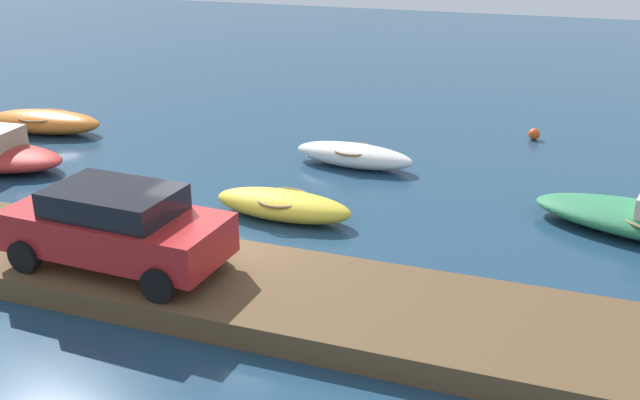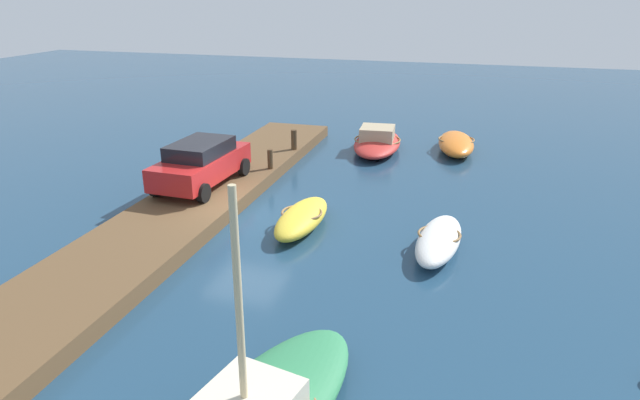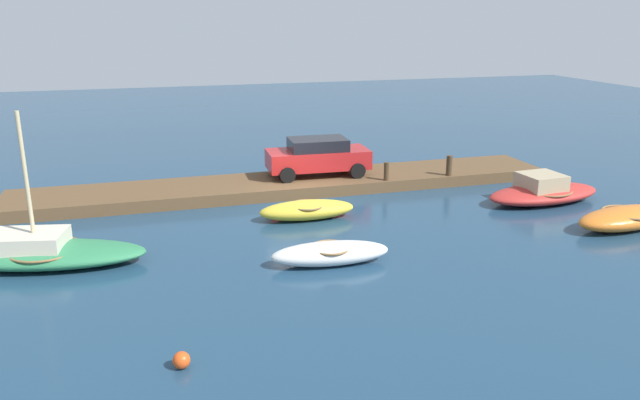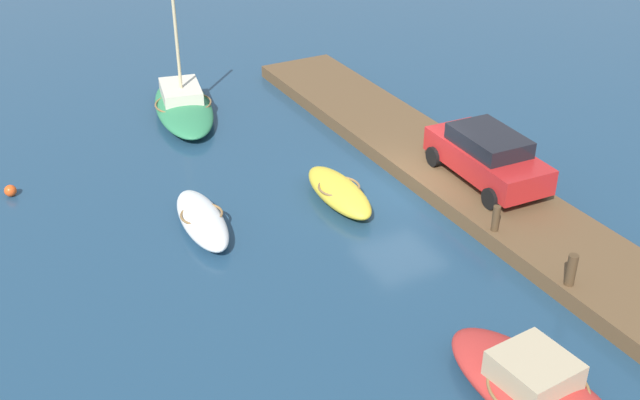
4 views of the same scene
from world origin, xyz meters
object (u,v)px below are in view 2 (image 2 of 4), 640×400
object	(u,v)px
motorboat_red	(377,142)
rowboat_orange	(456,144)
mooring_post_mid_west	(270,159)
rowboat_yellow	(302,218)
parked_car	(201,162)
mooring_post_west	(294,140)
rowboat_white	(439,240)

from	to	relation	value
motorboat_red	rowboat_orange	bearing A→B (deg)	99.27
rowboat_orange	mooring_post_mid_west	distance (m)	9.08
rowboat_orange	mooring_post_mid_west	world-z (taller)	mooring_post_mid_west
motorboat_red	rowboat_orange	xyz separation A→B (m)	(-0.84, 3.48, -0.05)
rowboat_yellow	parked_car	distance (m)	4.64
mooring_post_west	mooring_post_mid_west	world-z (taller)	mooring_post_west
rowboat_yellow	mooring_post_west	size ratio (longest dim) A/B	4.07
rowboat_yellow	mooring_post_west	distance (m)	7.47
rowboat_orange	parked_car	bearing A→B (deg)	-50.31
rowboat_orange	mooring_post_west	xyz separation A→B (m)	(3.27, -6.68, 0.52)
mooring_post_west	mooring_post_mid_west	size ratio (longest dim) A/B	1.13
parked_car	rowboat_white	bearing A→B (deg)	78.70
rowboat_yellow	mooring_post_mid_west	size ratio (longest dim) A/B	4.60
rowboat_white	rowboat_orange	xyz separation A→B (m)	(-10.69, -0.17, 0.04)
mooring_post_mid_west	mooring_post_west	bearing A→B (deg)	180.00
rowboat_yellow	rowboat_orange	xyz separation A→B (m)	(-10.25, 4.07, 0.03)
mooring_post_west	rowboat_orange	bearing A→B (deg)	116.10
rowboat_yellow	mooring_post_mid_west	xyz separation A→B (m)	(-4.11, -2.61, 0.50)
rowboat_white	mooring_post_west	bearing A→B (deg)	-132.62
rowboat_orange	mooring_post_west	size ratio (longest dim) A/B	4.81
motorboat_red	mooring_post_west	bearing A→B (deg)	-57.07
motorboat_red	parked_car	world-z (taller)	parked_car
motorboat_red	mooring_post_west	world-z (taller)	mooring_post_west
rowboat_orange	parked_car	world-z (taller)	parked_car
rowboat_yellow	rowboat_white	distance (m)	4.26
rowboat_yellow	mooring_post_mid_west	world-z (taller)	mooring_post_mid_west
rowboat_white	mooring_post_west	xyz separation A→B (m)	(-7.42, -6.85, 0.56)
rowboat_white	mooring_post_west	distance (m)	10.11
rowboat_white	motorboat_red	xyz separation A→B (m)	(-9.85, -3.65, 0.09)
motorboat_red	parked_car	size ratio (longest dim) A/B	1.14
mooring_post_mid_west	parked_car	bearing A→B (deg)	-33.25
motorboat_red	mooring_post_west	size ratio (longest dim) A/B	5.79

